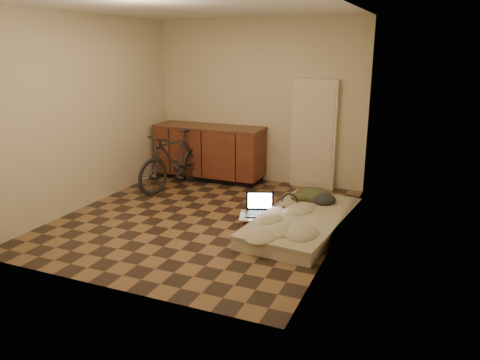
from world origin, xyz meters
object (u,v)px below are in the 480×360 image
at_px(bicycle, 174,157).
at_px(lap_desk, 264,216).
at_px(laptop, 260,209).
at_px(futon, 303,222).

relative_size(bicycle, lap_desk, 2.18).
relative_size(lap_desk, laptop, 1.58).
distance_m(bicycle, laptop, 1.95).
bearing_deg(futon, lap_desk, -173.32).
height_order(futon, laptop, laptop).
relative_size(futon, laptop, 4.53).
xyz_separation_m(futon, lap_desk, (-0.50, -0.01, 0.00)).
height_order(bicycle, futon, bicycle).
height_order(futon, lap_desk, futon).
bearing_deg(laptop, futon, -26.29).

